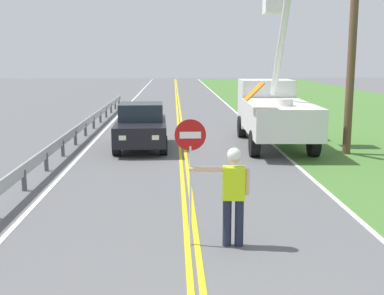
% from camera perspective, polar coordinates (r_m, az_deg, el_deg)
% --- Properties ---
extents(centerline_yellow_left, '(0.11, 110.00, 0.01)m').
position_cam_1_polar(centerline_yellow_left, '(24.39, -1.56, 2.28)').
color(centerline_yellow_left, yellow).
rests_on(centerline_yellow_left, ground).
extents(centerline_yellow_right, '(0.11, 110.00, 0.01)m').
position_cam_1_polar(centerline_yellow_right, '(24.39, -1.14, 2.28)').
color(centerline_yellow_right, yellow).
rests_on(centerline_yellow_right, ground).
extents(edge_line_right, '(0.12, 110.00, 0.01)m').
position_cam_1_polar(edge_line_right, '(24.70, 7.04, 2.31)').
color(edge_line_right, silver).
rests_on(edge_line_right, ground).
extents(edge_line_left, '(0.12, 110.00, 0.01)m').
position_cam_1_polar(edge_line_left, '(24.60, -9.77, 2.20)').
color(edge_line_left, silver).
rests_on(edge_line_left, ground).
extents(flagger_worker, '(1.08, 0.27, 1.83)m').
position_cam_1_polar(flagger_worker, '(9.00, 4.72, -4.92)').
color(flagger_worker, '#1E2338').
rests_on(flagger_worker, ground).
extents(stop_sign_paddle, '(0.56, 0.04, 2.33)m').
position_cam_1_polar(stop_sign_paddle, '(8.86, -0.19, -0.74)').
color(stop_sign_paddle, silver).
rests_on(stop_sign_paddle, ground).
extents(utility_bucket_truck, '(2.86, 6.88, 5.84)m').
position_cam_1_polar(utility_bucket_truck, '(19.88, 9.25, 4.45)').
color(utility_bucket_truck, silver).
rests_on(utility_bucket_truck, ground).
extents(oncoming_sedan_nearest, '(2.00, 4.15, 1.70)m').
position_cam_1_polar(oncoming_sedan_nearest, '(18.82, -5.84, 2.39)').
color(oncoming_sedan_nearest, black).
rests_on(oncoming_sedan_nearest, ground).
extents(utility_pole_near, '(1.80, 0.28, 8.39)m').
position_cam_1_polar(utility_pole_near, '(18.38, 17.98, 12.84)').
color(utility_pole_near, brown).
rests_on(utility_pole_near, ground).
extents(guardrail_left_shoulder, '(0.10, 32.00, 0.71)m').
position_cam_1_polar(guardrail_left_shoulder, '(21.18, -12.66, 2.22)').
color(guardrail_left_shoulder, '#9EA0A3').
rests_on(guardrail_left_shoulder, ground).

